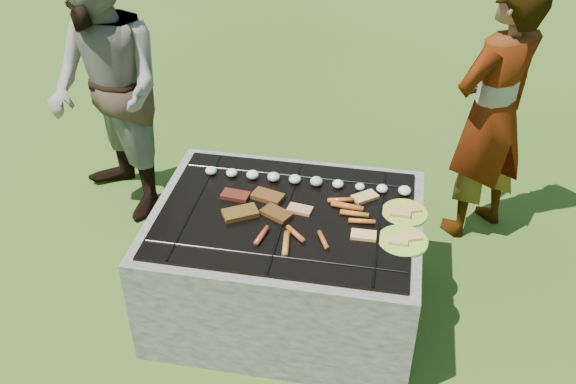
{
  "coord_description": "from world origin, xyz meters",
  "views": [
    {
      "loc": [
        0.46,
        -2.41,
        2.47
      ],
      "look_at": [
        0.0,
        0.05,
        0.7
      ],
      "focal_mm": 40.0,
      "sensor_mm": 36.0,
      "label": 1
    }
  ],
  "objects_px": {
    "plate_far": "(405,213)",
    "bystander": "(107,91)",
    "cook": "(492,114)",
    "fire_pit": "(286,264)",
    "plate_near": "(403,241)"
  },
  "relations": [
    {
      "from": "plate_near",
      "to": "cook",
      "type": "distance_m",
      "value": 1.09
    },
    {
      "from": "plate_near",
      "to": "cook",
      "type": "relative_size",
      "value": 0.18
    },
    {
      "from": "plate_far",
      "to": "cook",
      "type": "distance_m",
      "value": 0.9
    },
    {
      "from": "cook",
      "to": "bystander",
      "type": "bearing_deg",
      "value": -37.36
    },
    {
      "from": "plate_far",
      "to": "bystander",
      "type": "distance_m",
      "value": 1.85
    },
    {
      "from": "fire_pit",
      "to": "plate_near",
      "type": "relative_size",
      "value": 4.68
    },
    {
      "from": "bystander",
      "to": "fire_pit",
      "type": "bearing_deg",
      "value": 9.86
    },
    {
      "from": "plate_near",
      "to": "plate_far",
      "type": "bearing_deg",
      "value": 90.37
    },
    {
      "from": "cook",
      "to": "bystander",
      "type": "height_order",
      "value": "bystander"
    },
    {
      "from": "fire_pit",
      "to": "plate_far",
      "type": "distance_m",
      "value": 0.66
    },
    {
      "from": "fire_pit",
      "to": "bystander",
      "type": "relative_size",
      "value": 0.8
    },
    {
      "from": "bystander",
      "to": "plate_far",
      "type": "bearing_deg",
      "value": 21.66
    },
    {
      "from": "plate_far",
      "to": "cook",
      "type": "bearing_deg",
      "value": 60.67
    },
    {
      "from": "fire_pit",
      "to": "plate_near",
      "type": "distance_m",
      "value": 0.66
    },
    {
      "from": "fire_pit",
      "to": "plate_near",
      "type": "xyz_separation_m",
      "value": [
        0.56,
        -0.11,
        0.33
      ]
    }
  ]
}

